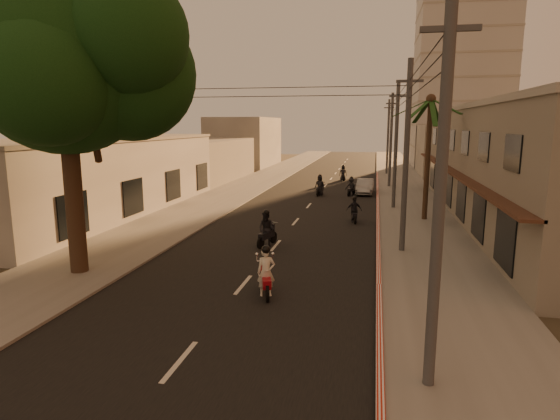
# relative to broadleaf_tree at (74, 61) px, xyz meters

# --- Properties ---
(ground) EXTENTS (160.00, 160.00, 0.00)m
(ground) POSITION_rel_broadleaf_tree_xyz_m (6.61, -2.14, -8.48)
(ground) COLOR #383023
(ground) RESTS_ON ground
(road) EXTENTS (10.00, 140.00, 0.02)m
(road) POSITION_rel_broadleaf_tree_xyz_m (6.61, 17.86, -8.47)
(road) COLOR black
(road) RESTS_ON ground
(sidewalk_right) EXTENTS (5.00, 140.00, 0.12)m
(sidewalk_right) POSITION_rel_broadleaf_tree_xyz_m (14.11, 17.86, -8.42)
(sidewalk_right) COLOR slate
(sidewalk_right) RESTS_ON ground
(sidewalk_left) EXTENTS (5.00, 140.00, 0.12)m
(sidewalk_left) POSITION_rel_broadleaf_tree_xyz_m (-0.89, 17.86, -8.42)
(sidewalk_left) COLOR slate
(sidewalk_left) RESTS_ON ground
(curb_stripe) EXTENTS (0.20, 60.00, 0.20)m
(curb_stripe) POSITION_rel_broadleaf_tree_xyz_m (11.71, 12.86, -8.38)
(curb_stripe) COLOR #B02412
(curb_stripe) RESTS_ON ground
(shophouse_row) EXTENTS (8.80, 34.20, 7.30)m
(shophouse_row) POSITION_rel_broadleaf_tree_xyz_m (20.57, 15.86, -4.83)
(shophouse_row) COLOR gray
(shophouse_row) RESTS_ON ground
(left_building) EXTENTS (8.20, 24.20, 5.20)m
(left_building) POSITION_rel_broadleaf_tree_xyz_m (-7.37, 11.86, -5.88)
(left_building) COLOR #ABA69B
(left_building) RESTS_ON ground
(distant_tower) EXTENTS (12.10, 12.10, 28.00)m
(distant_tower) POSITION_rel_broadleaf_tree_xyz_m (22.61, 53.86, 5.52)
(distant_tower) COLOR #B7B5B2
(distant_tower) RESTS_ON ground
(broadleaf_tree) EXTENTS (9.60, 8.70, 12.10)m
(broadleaf_tree) POSITION_rel_broadleaf_tree_xyz_m (0.00, 0.00, 0.00)
(broadleaf_tree) COLOR black
(broadleaf_tree) RESTS_ON ground
(palm_tree) EXTENTS (5.00, 5.00, 8.20)m
(palm_tree) POSITION_rel_broadleaf_tree_xyz_m (14.61, 13.86, -1.33)
(palm_tree) COLOR black
(palm_tree) RESTS_ON ground
(utility_poles) EXTENTS (1.20, 48.26, 9.00)m
(utility_poles) POSITION_rel_broadleaf_tree_xyz_m (12.81, 17.86, -1.94)
(utility_poles) COLOR #38383A
(utility_poles) RESTS_ON ground
(filler_right) EXTENTS (8.00, 14.00, 6.00)m
(filler_right) POSITION_rel_broadleaf_tree_xyz_m (20.61, 42.86, -5.48)
(filler_right) COLOR #ABA69B
(filler_right) RESTS_ON ground
(filler_left_near) EXTENTS (8.00, 14.00, 4.40)m
(filler_left_near) POSITION_rel_broadleaf_tree_xyz_m (-7.39, 31.86, -6.28)
(filler_left_near) COLOR #ABA69B
(filler_left_near) RESTS_ON ground
(filler_left_far) EXTENTS (8.00, 14.00, 7.00)m
(filler_left_far) POSITION_rel_broadleaf_tree_xyz_m (-7.39, 49.86, -4.98)
(filler_left_far) COLOR #ABA69B
(filler_left_far) RESTS_ON ground
(scooter_red) EXTENTS (0.98, 1.86, 1.88)m
(scooter_red) POSITION_rel_broadleaf_tree_xyz_m (7.73, -1.05, -7.64)
(scooter_red) COLOR black
(scooter_red) RESTS_ON ground
(scooter_mid_a) EXTENTS (1.23, 1.88, 1.90)m
(scooter_mid_a) POSITION_rel_broadleaf_tree_xyz_m (6.18, 5.67, -7.61)
(scooter_mid_a) COLOR black
(scooter_mid_a) RESTS_ON ground
(scooter_mid_b) EXTENTS (1.06, 1.71, 1.69)m
(scooter_mid_b) POSITION_rel_broadleaf_tree_xyz_m (10.23, 12.41, -7.71)
(scooter_mid_b) COLOR black
(scooter_mid_b) RESTS_ON ground
(scooter_far_a) EXTENTS (1.02, 1.87, 1.85)m
(scooter_far_a) POSITION_rel_broadleaf_tree_xyz_m (6.81, 23.13, -7.64)
(scooter_far_a) COLOR black
(scooter_far_a) RESTS_ON ground
(scooter_far_b) EXTENTS (1.35, 1.66, 1.67)m
(scooter_far_b) POSITION_rel_broadleaf_tree_xyz_m (9.46, 23.67, -7.70)
(scooter_far_b) COLOR black
(scooter_far_b) RESTS_ON ground
(parked_car) EXTENTS (1.57, 4.07, 1.32)m
(parked_car) POSITION_rel_broadleaf_tree_xyz_m (10.60, 24.88, -7.82)
(parked_car) COLOR #919498
(parked_car) RESTS_ON ground
(scooter_far_c) EXTENTS (0.95, 1.77, 1.75)m
(scooter_far_c) POSITION_rel_broadleaf_tree_xyz_m (8.03, 34.40, -7.69)
(scooter_far_c) COLOR black
(scooter_far_c) RESTS_ON ground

